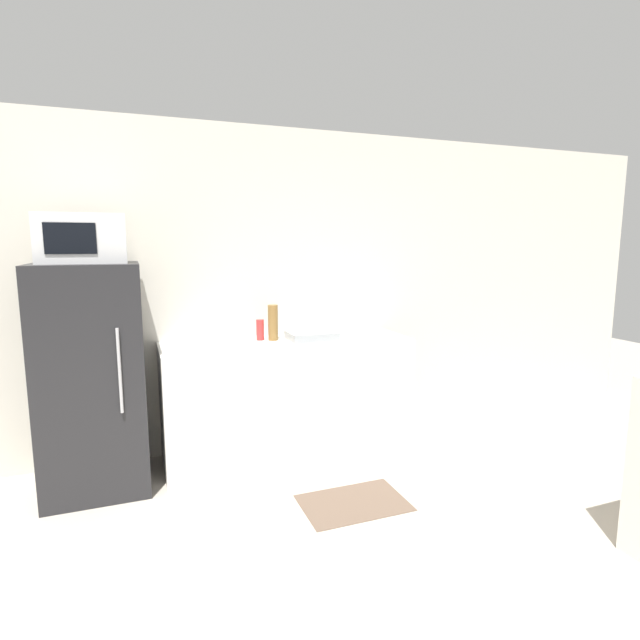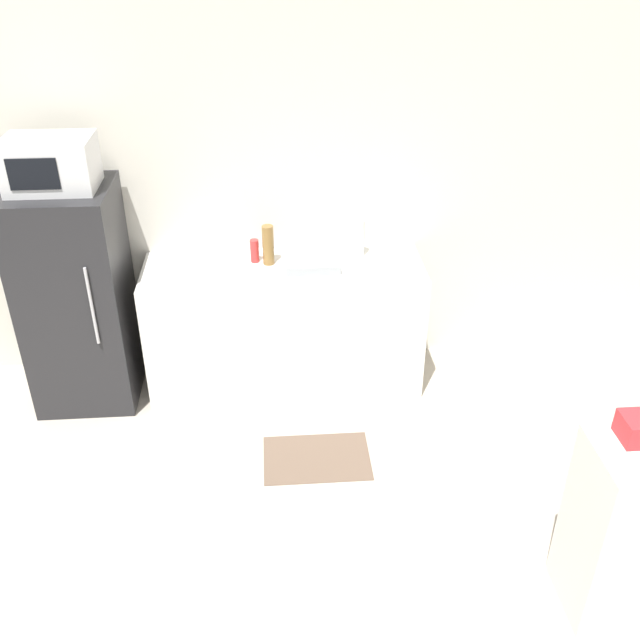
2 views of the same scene
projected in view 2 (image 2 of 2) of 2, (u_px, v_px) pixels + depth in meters
name	position (u px, v px, depth m)	size (l,w,h in m)	color
wall_back	(266.00, 197.00, 4.98)	(8.00, 0.06, 2.60)	silver
refrigerator	(77.00, 298.00, 4.81)	(0.67, 0.67, 1.55)	#232326
microwave	(50.00, 164.00, 4.33)	(0.53, 0.39, 0.32)	white
counter	(285.00, 325.00, 5.11)	(1.93, 0.63, 0.93)	silver
sink_basin	(312.00, 263.00, 4.86)	(0.37, 0.28, 0.06)	#9EA3A8
bottle_tall	(268.00, 245.00, 4.85)	(0.08, 0.08, 0.28)	olive
bottle_short	(255.00, 251.00, 4.91)	(0.06, 0.06, 0.16)	red
paper_towel_roll	(357.00, 238.00, 4.96)	(0.11, 0.11, 0.28)	white
kitchen_rug	(317.00, 458.00, 4.58)	(0.68, 0.46, 0.01)	brown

